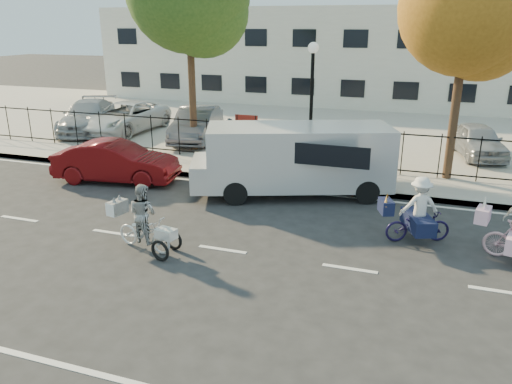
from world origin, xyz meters
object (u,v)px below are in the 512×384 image
at_px(white_van, 295,157).
at_px(pedestrian, 230,140).
at_px(bull_bike, 418,216).
at_px(lot_car_d, 478,140).
at_px(red_sedan, 116,162).
at_px(lot_car_b, 125,117).
at_px(lot_car_c, 197,124).
at_px(lot_car_a, 88,116).
at_px(lamppost, 312,84).
at_px(zebra_trike, 144,225).

distance_m(white_van, pedestrian, 3.85).
distance_m(bull_bike, white_van, 4.51).
bearing_deg(lot_car_d, white_van, -145.63).
height_order(bull_bike, red_sedan, bull_bike).
bearing_deg(red_sedan, lot_car_b, 21.96).
relative_size(lot_car_c, lot_car_d, 1.19).
bearing_deg(pedestrian, lot_car_b, -31.57).
distance_m(white_van, red_sedan, 6.02).
distance_m(pedestrian, lot_car_c, 3.91).
distance_m(lot_car_a, lot_car_b, 1.82).
bearing_deg(lamppost, lot_car_c, 153.44).
height_order(bull_bike, lot_car_b, bull_bike).
bearing_deg(lot_car_b, white_van, -27.77).
bearing_deg(lot_car_a, zebra_trike, -69.84).
height_order(zebra_trike, lot_car_a, zebra_trike).
height_order(lamppost, lot_car_c, lamppost).
bearing_deg(lot_car_d, bull_bike, -115.79).
distance_m(lamppost, lot_car_a, 12.02).
distance_m(bull_bike, lot_car_c, 12.18).
bearing_deg(lot_car_a, white_van, -46.17).
bearing_deg(lot_car_c, red_sedan, -103.47).
xyz_separation_m(lamppost, lot_car_d, (5.72, 3.90, -2.34)).
bearing_deg(lot_car_b, lamppost, -16.79).
xyz_separation_m(white_van, lot_car_a, (-11.49, 5.30, -0.32)).
bearing_deg(lot_car_a, red_sedan, -68.74).
distance_m(pedestrian, lot_car_b, 7.46).
height_order(zebra_trike, white_van, white_van).
relative_size(white_van, red_sedan, 1.59).
bearing_deg(bull_bike, lot_car_c, 29.89).
height_order(lot_car_a, lot_car_c, lot_car_c).
xyz_separation_m(zebra_trike, lot_car_b, (-7.40, 10.75, 0.23)).
height_order(zebra_trike, lot_car_d, zebra_trike).
xyz_separation_m(bull_bike, lot_car_d, (1.94, 8.70, 0.12)).
relative_size(red_sedan, lot_car_a, 0.83).
distance_m(lot_car_b, lot_car_d, 15.38).
xyz_separation_m(bull_bike, lot_car_c, (-9.48, 7.65, 0.22)).
height_order(zebra_trike, bull_bike, bull_bike).
distance_m(pedestrian, lot_car_a, 8.92).
xyz_separation_m(zebra_trike, lot_car_a, (-9.17, 10.34, 0.24)).
bearing_deg(lot_car_d, red_sedan, -162.55).
bearing_deg(red_sedan, zebra_trike, -148.44).
xyz_separation_m(lamppost, lot_car_b, (-9.65, 3.41, -2.26)).
relative_size(lamppost, lot_car_b, 0.86).
relative_size(zebra_trike, lot_car_a, 0.38).
height_order(white_van, lot_car_d, white_van).
bearing_deg(white_van, lot_car_a, 134.83).
bearing_deg(lot_car_a, lot_car_d, -18.41).
xyz_separation_m(bull_bike, lot_car_b, (-13.44, 8.20, 0.19)).
xyz_separation_m(red_sedan, pedestrian, (2.87, 3.00, 0.30)).
bearing_deg(pedestrian, red_sedan, 41.84).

